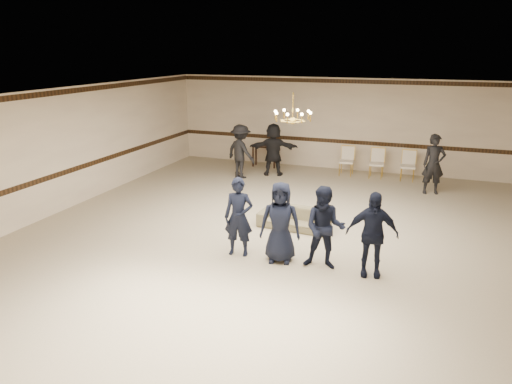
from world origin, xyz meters
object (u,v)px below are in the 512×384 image
adult_right (434,164)px  console_table (265,156)px  boy_a (239,217)px  boy_c (325,228)px  boy_d (372,234)px  adult_left (241,151)px  boy_b (280,222)px  banquet_chair_left (347,161)px  chandelier (293,107)px  settee (294,218)px  banquet_chair_right (408,166)px  adult_mid (273,149)px  banquet_chair_mid (377,164)px

adult_right → console_table: 5.96m
boy_a → boy_c: same height
boy_d → adult_left: adult_left is taller
boy_b → boy_c: bearing=-11.7°
banquet_chair_left → chandelier: bearing=-100.4°
adult_left → settee: bearing=152.1°
banquet_chair_right → console_table: bearing=174.4°
banquet_chair_right → boy_c: bearing=-102.2°
adult_mid → console_table: size_ratio=1.94×
console_table → adult_left: bearing=-97.3°
settee → banquet_chair_mid: (1.29, 5.43, 0.24)m
boy_b → adult_left: 6.58m
settee → banquet_chair_mid: 5.59m
adult_left → banquet_chair_mid: adult_left is taller
chandelier → boy_b: size_ratio=0.57×
adult_mid → banquet_chair_left: adult_mid is taller
chandelier → adult_right: 5.46m
adult_mid → banquet_chair_left: 2.52m
boy_c → banquet_chair_left: bearing=91.2°
boy_c → chandelier: bearing=116.1°
chandelier → banquet_chair_mid: chandelier is taller
settee → adult_mid: size_ratio=0.96×
adult_mid → banquet_chair_mid: bearing=179.3°
banquet_chair_left → boy_c: bearing=-88.8°
banquet_chair_mid → adult_left: bearing=-165.9°
boy_a → adult_mid: 6.60m
chandelier → banquet_chair_right: size_ratio=0.97×
chandelier → settee: chandelier is taller
boy_d → settee: 2.83m
settee → console_table: 6.25m
boy_b → adult_mid: bearing=97.9°
adult_left → banquet_chair_left: 3.61m
boy_d → settee: boy_d is taller
chandelier → console_table: chandelier is taller
banquet_chair_right → console_table: size_ratio=1.06×
adult_mid → adult_right: size_ratio=1.00×
adult_left → banquet_chair_mid: size_ratio=1.84×
boy_d → adult_mid: bearing=111.7°
adult_mid → boy_c: bearing=101.3°
chandelier → adult_left: size_ratio=0.53×
boy_b → banquet_chair_right: 7.60m
chandelier → banquet_chair_right: 6.22m
adult_right → console_table: (-5.76, 1.45, -0.50)m
boy_a → boy_d: (2.70, 0.00, 0.00)m
boy_d → chandelier: bearing=125.5°
boy_d → banquet_chair_right: size_ratio=1.71×
boy_d → adult_right: (1.01, 6.05, 0.06)m
boy_b → chandelier: bearing=89.0°
adult_mid → console_table: 1.34m
banquet_chair_right → banquet_chair_left: bearing=176.7°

